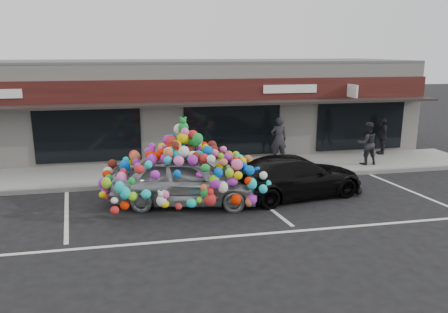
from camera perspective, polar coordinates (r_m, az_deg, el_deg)
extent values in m
plane|color=black|center=(13.58, -6.46, -6.89)|extent=(90.00, 90.00, 0.00)
cube|color=beige|center=(21.38, -8.57, 6.39)|extent=(24.00, 6.00, 4.20)
cube|color=#59595B|center=(21.22, -8.78, 12.16)|extent=(24.00, 6.00, 0.12)
cube|color=black|center=(18.21, -8.20, 8.48)|extent=(24.00, 0.18, 0.90)
cube|color=black|center=(17.74, -8.05, 6.73)|extent=(24.00, 1.20, 0.10)
cube|color=white|center=(19.95, 16.37, 8.23)|extent=(0.08, 0.95, 0.55)
cube|color=white|center=(19.18, 8.64, 8.73)|extent=(2.40, 0.04, 0.35)
cube|color=black|center=(18.57, -17.32, 2.80)|extent=(4.20, 0.12, 2.30)
cube|color=black|center=(18.88, 1.11, 3.59)|extent=(4.20, 0.12, 2.30)
cube|color=black|center=(20.98, 17.38, 3.99)|extent=(4.20, 0.12, 2.30)
cube|color=#9B9C96|center=(17.36, -7.60, -2.08)|extent=(26.00, 3.00, 0.15)
cube|color=slate|center=(15.92, -7.24, -3.52)|extent=(26.00, 0.18, 0.16)
cube|color=silver|center=(13.92, -19.88, -7.12)|extent=(0.73, 4.37, 0.01)
cube|color=silver|center=(14.24, 4.82, -5.85)|extent=(0.73, 4.37, 0.01)
cube|color=silver|center=(16.51, 23.20, -4.18)|extent=(0.73, 4.37, 0.01)
cube|color=silver|center=(11.80, 4.40, -10.08)|extent=(14.00, 0.12, 0.01)
imported|color=#B4BBC0|center=(13.85, -5.02, -2.97)|extent=(2.79, 4.96, 1.59)
ellipsoid|color=#EB3E1C|center=(13.51, -5.14, 2.71)|extent=(1.78, 2.21, 1.20)
sphere|color=#FFF10B|center=(13.87, 1.76, -1.43)|extent=(0.34, 0.34, 0.34)
sphere|color=#0D7DF6|center=(13.03, -1.86, -5.14)|extent=(0.36, 0.36, 0.36)
sphere|color=green|center=(14.81, -8.51, -2.75)|extent=(0.30, 0.30, 0.30)
sphere|color=pink|center=(13.42, -5.19, 5.00)|extent=(0.32, 0.32, 0.32)
sphere|color=red|center=(13.78, -10.91, -1.74)|extent=(0.30, 0.30, 0.30)
imported|color=black|center=(14.70, 9.23, -2.56)|extent=(2.75, 5.01, 1.38)
imported|color=black|center=(18.56, 7.15, 2.24)|extent=(0.71, 0.48, 1.91)
imported|color=black|center=(18.92, 18.17, 1.65)|extent=(0.88, 0.69, 1.77)
imported|color=#29262C|center=(21.09, 20.00, 2.56)|extent=(1.06, 0.67, 1.68)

